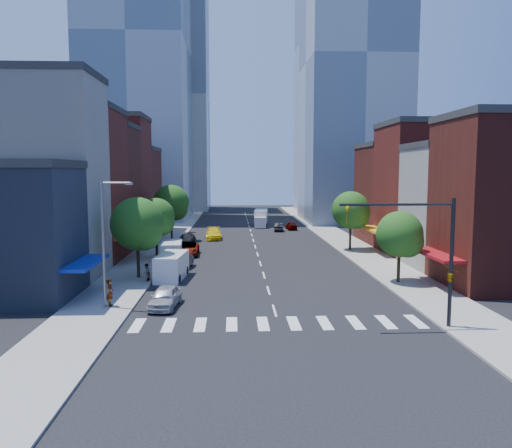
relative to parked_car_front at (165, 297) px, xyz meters
The scene contains 35 objects.
ground 7.92m from the parked_car_front, ahead, with size 220.00×220.00×0.00m, color black.
sidewalk_left 39.10m from the parked_car_front, 96.92° to the left, with size 5.00×120.00×0.15m, color gray.
sidewalk_right 43.80m from the parked_car_front, 62.40° to the left, with size 5.00×120.00×0.15m, color gray.
crosswalk 8.88m from the parked_car_front, 28.26° to the right, with size 19.00×3.00×0.01m, color silver.
bldg_left_1 18.95m from the parked_car_front, 140.70° to the left, with size 12.00×8.00×18.00m, color beige.
bldg_left_2 24.49m from the parked_car_front, 124.37° to the left, with size 12.00×9.00×16.00m, color maroon.
bldg_left_3 31.52m from the parked_car_front, 115.41° to the left, with size 12.00×8.00×15.00m, color #4A1712.
bldg_left_4 39.41m from the parked_car_front, 109.99° to the left, with size 12.00×9.00×17.00m, color maroon.
bldg_left_5 48.02m from the parked_car_front, 106.09° to the left, with size 12.00×10.00×13.00m, color #4A1712.
bldg_right_1 32.36m from the parked_car_front, 25.63° to the left, with size 12.00×8.00×12.00m, color beige.
bldg_right_2 37.34m from the parked_car_front, 38.39° to the left, with size 12.00×10.00×15.00m, color maroon.
bldg_right_3 44.03m from the parked_car_front, 48.74° to the left, with size 12.00×10.00×13.00m, color #4A1712.
tower_nw 78.16m from the parked_car_front, 101.67° to the left, with size 20.00×22.00×70.00m, color #8C99A8.
tower_ne 72.97m from the parked_car_front, 65.44° to the left, with size 18.00×20.00×60.00m, color #9EA5AD.
tower_far_e 97.85m from the parked_car_front, 69.23° to the left, with size 22.00×22.00×80.00m, color #8C99A8.
tower_far_w 98.22m from the parked_car_front, 96.21° to the left, with size 18.00×18.00×56.00m, color #9EA5AD.
traffic_signal 18.93m from the parked_car_front, 17.78° to the right, with size 7.24×2.24×8.00m.
streetlight 6.04m from the parked_car_front, behind, with size 2.25×0.25×9.00m.
tree_left_near 11.15m from the parked_car_front, 110.08° to the left, with size 4.80×4.80×7.30m.
tree_left_mid 21.37m from the parked_car_front, 99.74° to the left, with size 4.20×4.20×6.65m.
tree_left_far 35.20m from the parked_car_front, 95.85° to the left, with size 5.00×5.00×7.75m.
tree_right_near 20.86m from the parked_car_front, 19.11° to the left, with size 4.00×4.00×6.20m.
tree_right_far 31.73m from the parked_car_front, 51.83° to the left, with size 4.60×4.60×7.20m.
parked_car_front is the anchor object (origin of this frame).
parked_car_second 14.67m from the parked_car_front, 90.60° to the left, with size 1.41×4.06×1.34m, color black.
parked_car_third 22.51m from the parked_car_front, 90.96° to the left, with size 2.49×5.39×1.50m, color #999999.
parked_car_rear 32.18m from the parked_car_front, 92.48° to the left, with size 1.87×4.60×1.34m, color black.
cargo_van_near 9.62m from the parked_car_front, 94.22° to the left, with size 2.70×5.67×2.34m.
cargo_van_far 18.18m from the parked_car_front, 95.37° to the left, with size 2.49×5.39×2.24m.
taxi 36.50m from the parked_car_front, 86.68° to the left, with size 2.19×5.39×1.56m, color yellow.
traffic_car_oncoming 47.45m from the parked_car_front, 74.90° to the left, with size 1.40×4.01×1.32m, color black.
traffic_car_far 49.87m from the parked_car_front, 72.84° to the left, with size 1.55×3.84×1.31m, color #999999.
box_truck 53.83m from the parked_car_front, 79.40° to the left, with size 2.77×7.40×2.91m.
pedestrian_near 3.89m from the parked_car_front, behind, with size 0.72×0.47×1.98m, color #999999.
pedestrian_far 8.64m from the parked_car_front, 108.30° to the left, with size 0.75×0.58×1.53m, color #999999.
Camera 1 is at (-2.90, -34.09, 9.74)m, focal length 35.00 mm.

